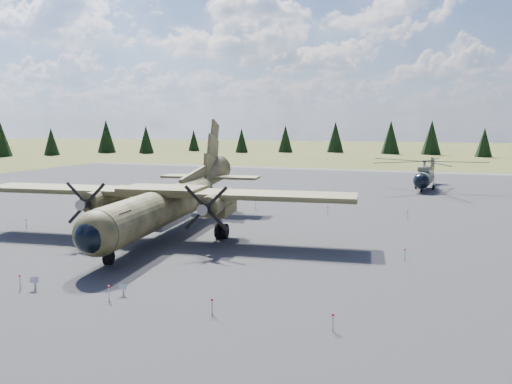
% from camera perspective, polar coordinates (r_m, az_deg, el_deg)
% --- Properties ---
extents(ground, '(500.00, 500.00, 0.00)m').
position_cam_1_polar(ground, '(40.42, -7.56, -5.72)').
color(ground, brown).
rests_on(ground, ground).
extents(apron, '(120.00, 120.00, 0.04)m').
position_cam_1_polar(apron, '(49.34, -2.33, -3.20)').
color(apron, slate).
rests_on(apron, ground).
extents(transport_plane, '(32.03, 28.95, 10.54)m').
position_cam_1_polar(transport_plane, '(43.26, -10.02, -0.80)').
color(transport_plane, '#404224').
rests_on(transport_plane, ground).
extents(helicopter_near, '(18.46, 20.64, 4.29)m').
position_cam_1_polar(helicopter_near, '(75.20, 18.72, 2.50)').
color(helicopter_near, slate).
rests_on(helicopter_near, ground).
extents(info_placard_left, '(0.52, 0.31, 0.77)m').
position_cam_1_polar(info_placard_left, '(31.39, -23.99, -9.30)').
color(info_placard_left, gray).
rests_on(info_placard_left, ground).
extents(info_placard_right, '(0.44, 0.23, 0.66)m').
position_cam_1_polar(info_placard_right, '(28.87, -14.95, -10.51)').
color(info_placard_right, gray).
rests_on(info_placard_right, ground).
extents(barrier_fence, '(33.12, 29.62, 0.85)m').
position_cam_1_polar(barrier_fence, '(40.44, -8.20, -4.98)').
color(barrier_fence, silver).
rests_on(barrier_fence, ground).
extents(treeline, '(288.51, 280.00, 10.99)m').
position_cam_1_polar(treeline, '(44.93, -0.04, 1.88)').
color(treeline, black).
rests_on(treeline, ground).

